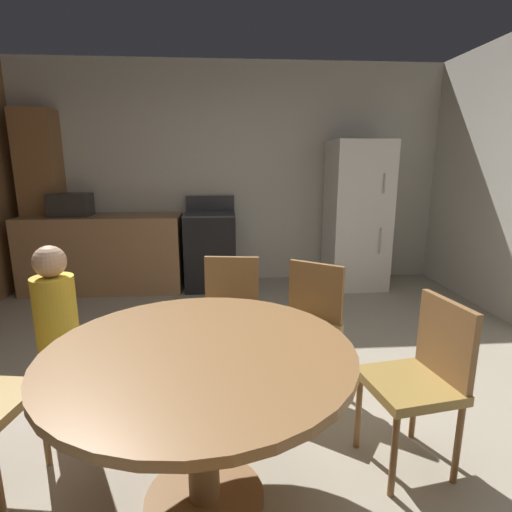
{
  "coord_description": "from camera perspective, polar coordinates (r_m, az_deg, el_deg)",
  "views": [
    {
      "loc": [
        -0.09,
        -2.02,
        1.52
      ],
      "look_at": [
        0.14,
        1.02,
        0.8
      ],
      "focal_mm": 28.33,
      "sensor_mm": 36.0,
      "label": 1
    }
  ],
  "objects": [
    {
      "name": "microwave",
      "position": [
        5.17,
        -24.69,
        6.59
      ],
      "size": [
        0.44,
        0.32,
        0.26
      ],
      "primitive_type": "cube",
      "color": "#2D2B28",
      "rests_on": "kitchen_counter"
    },
    {
      "name": "oven_range",
      "position": [
        4.94,
        -6.42,
        0.85
      ],
      "size": [
        0.6,
        0.6,
        1.1
      ],
      "color": "black",
      "rests_on": "ground"
    },
    {
      "name": "dining_table",
      "position": [
        1.81,
        -7.81,
        -17.12
      ],
      "size": [
        1.3,
        1.3,
        0.76
      ],
      "color": "olive",
      "rests_on": "ground"
    },
    {
      "name": "kitchen_counter",
      "position": [
        5.15,
        -20.67,
        0.38
      ],
      "size": [
        1.84,
        0.6,
        0.9
      ],
      "primitive_type": "cube",
      "color": "#9E754C",
      "rests_on": "ground"
    },
    {
      "name": "person_child",
      "position": [
        2.52,
        -26.11,
        -10.16
      ],
      "size": [
        0.31,
        0.31,
        1.09
      ],
      "rotation": [
        0.0,
        0.0,
        5.66
      ],
      "color": "#8C337A",
      "rests_on": "ground"
    },
    {
      "name": "pantry_column",
      "position": [
        5.47,
        -27.75,
        6.8
      ],
      "size": [
        0.44,
        0.36,
        2.1
      ],
      "primitive_type": "cube",
      "color": "olive",
      "rests_on": "ground"
    },
    {
      "name": "refrigerator",
      "position": [
        5.07,
        14.02,
        5.59
      ],
      "size": [
        0.68,
        0.68,
        1.76
      ],
      "color": "white",
      "rests_on": "ground"
    },
    {
      "name": "chair_north",
      "position": [
        2.82,
        -3.64,
        -7.94
      ],
      "size": [
        0.45,
        0.45,
        0.87
      ],
      "rotation": [
        0.0,
        0.0,
        4.58
      ],
      "color": "olive",
      "rests_on": "ground"
    },
    {
      "name": "wall_back",
      "position": [
        5.23,
        -3.37,
        11.35
      ],
      "size": [
        5.54,
        0.12,
        2.7
      ],
      "primitive_type": "cube",
      "color": "beige",
      "rests_on": "ground"
    },
    {
      "name": "chair_east",
      "position": [
        2.22,
        22.39,
        -15.1
      ],
      "size": [
        0.46,
        0.46,
        0.87
      ],
      "rotation": [
        0.0,
        0.0,
        3.3
      ],
      "color": "olive",
      "rests_on": "ground"
    },
    {
      "name": "chair_northeast",
      "position": [
        2.69,
        7.3,
        -9.14
      ],
      "size": [
        0.56,
        0.56,
        0.87
      ],
      "rotation": [
        0.0,
        0.0,
        4.08
      ],
      "color": "olive",
      "rests_on": "ground"
    },
    {
      "name": "ground_plane",
      "position": [
        2.53,
        -1.46,
        -23.63
      ],
      "size": [
        14.0,
        14.0,
        0.0
      ],
      "primitive_type": "plane",
      "color": "#A89E89"
    }
  ]
}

